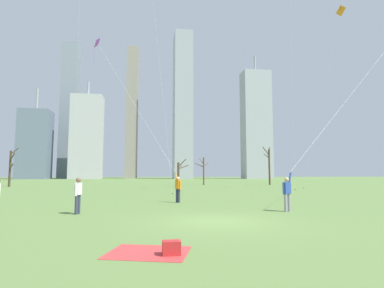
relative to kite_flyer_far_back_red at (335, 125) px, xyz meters
name	(u,v)px	position (x,y,z in m)	size (l,w,h in m)	color
ground_plane	(216,221)	(-7.89, -4.14, -4.56)	(400.00, 400.00, 0.00)	#5B7A3D
kite_flyer_far_back_red	(335,125)	(0.00, 0.00, 0.00)	(15.78, 6.95, 15.62)	gray
kite_flyer_midfield_right_purple	(151,139)	(-10.17, 6.89, -0.22)	(7.91, 14.83, 16.74)	#33384C
bystander_watching_nearby	(78,194)	(-13.53, -1.13, -3.66)	(0.29, 0.49, 1.62)	#33384C
distant_kite_high_overhead_green	(79,17)	(-20.04, 27.08, 19.21)	(1.16, 3.60, 29.13)	green
distant_kite_drifting_left_orange	(338,23)	(12.31, 16.62, 15.49)	(3.51, 5.13, 22.09)	orange
picnic_spot	(161,250)	(-10.19, -8.56, -4.47)	(2.13, 1.86, 0.31)	#CC3838
bare_tree_center	(179,173)	(-5.62, 29.37, -2.64)	(1.68, 1.38, 4.04)	#4C3828
bare_tree_leftmost	(203,170)	(-0.98, 34.33, -2.07)	(2.25, 1.30, 4.56)	brown
bare_tree_far_right_edge	(269,165)	(10.19, 33.53, -1.20)	(1.67, 2.68, 6.37)	#4C3828
bare_tree_right_of_center	(11,167)	(-29.70, 31.84, -1.71)	(1.28, 1.67, 5.62)	#423326
skyline_short_annex	(87,137)	(-33.38, 108.37, 11.83)	(11.71, 8.48, 38.67)	#B2B2B7
skyline_tall_tower	(183,105)	(5.02, 112.29, 26.85)	(7.63, 10.82, 62.82)	#9EA3AD
skyline_mid_tower_left	(132,113)	(-16.82, 125.46, 25.34)	(5.13, 11.55, 59.80)	gray
skyline_squat_block	(256,124)	(35.31, 105.43, 18.05)	(11.54, 7.57, 52.37)	#9EA3AD
skyline_wide_slab	(70,110)	(-44.68, 127.85, 26.13)	(7.22, 8.86, 61.39)	gray
skyline_mid_tower_right	(35,144)	(-52.27, 108.05, 8.62)	(10.94, 8.75, 35.00)	slate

